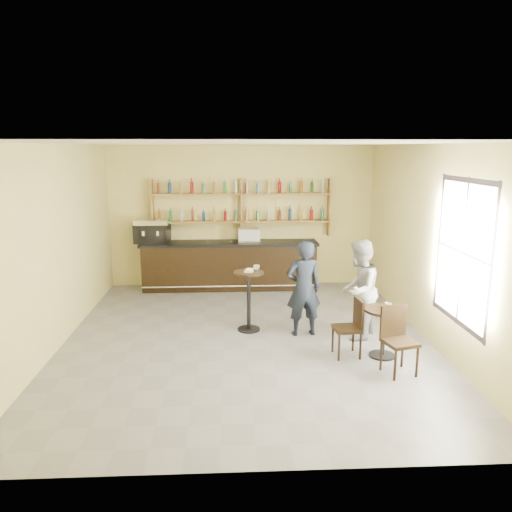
{
  "coord_description": "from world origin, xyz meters",
  "views": [
    {
      "loc": [
        -0.23,
        -7.86,
        3.13
      ],
      "look_at": [
        0.2,
        0.8,
        1.25
      ],
      "focal_mm": 35.0,
      "sensor_mm": 36.0,
      "label": 1
    }
  ],
  "objects_px": {
    "bar_counter": "(230,265)",
    "man_main": "(304,288)",
    "pastry_case": "(249,235)",
    "pedestal_table": "(249,301)",
    "chair_south": "(400,342)",
    "chair_west": "(347,328)",
    "patron_second": "(359,290)",
    "espresso_machine": "(152,231)",
    "cafe_table": "(383,333)"
  },
  "relations": [
    {
      "from": "pastry_case",
      "to": "chair_south",
      "type": "distance_m",
      "value": 5.01
    },
    {
      "from": "cafe_table",
      "to": "pedestal_table",
      "type": "bearing_deg",
      "value": 148.37
    },
    {
      "from": "cafe_table",
      "to": "man_main",
      "type": "bearing_deg",
      "value": 137.9
    },
    {
      "from": "espresso_machine",
      "to": "man_main",
      "type": "xyz_separation_m",
      "value": [
        2.96,
        -2.97,
        -0.51
      ]
    },
    {
      "from": "espresso_machine",
      "to": "man_main",
      "type": "height_order",
      "value": "man_main"
    },
    {
      "from": "patron_second",
      "to": "man_main",
      "type": "bearing_deg",
      "value": -71.12
    },
    {
      "from": "bar_counter",
      "to": "cafe_table",
      "type": "xyz_separation_m",
      "value": [
        2.34,
        -3.95,
        -0.15
      ]
    },
    {
      "from": "espresso_machine",
      "to": "chair_south",
      "type": "distance_m",
      "value": 6.18
    },
    {
      "from": "espresso_machine",
      "to": "pedestal_table",
      "type": "relative_size",
      "value": 0.69
    },
    {
      "from": "espresso_machine",
      "to": "pastry_case",
      "type": "bearing_deg",
      "value": 8.78
    },
    {
      "from": "bar_counter",
      "to": "cafe_table",
      "type": "height_order",
      "value": "bar_counter"
    },
    {
      "from": "bar_counter",
      "to": "man_main",
      "type": "xyz_separation_m",
      "value": [
        1.25,
        -2.97,
        0.29
      ]
    },
    {
      "from": "chair_west",
      "to": "patron_second",
      "type": "height_order",
      "value": "patron_second"
    },
    {
      "from": "espresso_machine",
      "to": "patron_second",
      "type": "relative_size",
      "value": 0.44
    },
    {
      "from": "chair_west",
      "to": "cafe_table",
      "type": "bearing_deg",
      "value": 79.79
    },
    {
      "from": "bar_counter",
      "to": "patron_second",
      "type": "relative_size",
      "value": 2.36
    },
    {
      "from": "chair_west",
      "to": "espresso_machine",
      "type": "bearing_deg",
      "value": -143.18
    },
    {
      "from": "pedestal_table",
      "to": "chair_south",
      "type": "distance_m",
      "value": 2.75
    },
    {
      "from": "bar_counter",
      "to": "pastry_case",
      "type": "bearing_deg",
      "value": 0.0
    },
    {
      "from": "pastry_case",
      "to": "chair_west",
      "type": "distance_m",
      "value": 4.2
    },
    {
      "from": "bar_counter",
      "to": "espresso_machine",
      "type": "height_order",
      "value": "espresso_machine"
    },
    {
      "from": "espresso_machine",
      "to": "chair_south",
      "type": "relative_size",
      "value": 0.76
    },
    {
      "from": "pastry_case",
      "to": "chair_south",
      "type": "height_order",
      "value": "pastry_case"
    },
    {
      "from": "espresso_machine",
      "to": "chair_south",
      "type": "bearing_deg",
      "value": -39.26
    },
    {
      "from": "man_main",
      "to": "chair_south",
      "type": "relative_size",
      "value": 1.71
    },
    {
      "from": "patron_second",
      "to": "espresso_machine",
      "type": "bearing_deg",
      "value": -98.57
    },
    {
      "from": "espresso_machine",
      "to": "pedestal_table",
      "type": "bearing_deg",
      "value": -44.32
    },
    {
      "from": "espresso_machine",
      "to": "cafe_table",
      "type": "relative_size",
      "value": 0.96
    },
    {
      "from": "pedestal_table",
      "to": "man_main",
      "type": "relative_size",
      "value": 0.65
    },
    {
      "from": "pedestal_table",
      "to": "chair_south",
      "type": "xyz_separation_m",
      "value": [
        2.05,
        -1.83,
        -0.05
      ]
    },
    {
      "from": "man_main",
      "to": "chair_south",
      "type": "distance_m",
      "value": 1.98
    },
    {
      "from": "pastry_case",
      "to": "pedestal_table",
      "type": "height_order",
      "value": "pastry_case"
    },
    {
      "from": "pedestal_table",
      "to": "patron_second",
      "type": "distance_m",
      "value": 1.89
    },
    {
      "from": "cafe_table",
      "to": "chair_south",
      "type": "height_order",
      "value": "chair_south"
    },
    {
      "from": "espresso_machine",
      "to": "patron_second",
      "type": "xyz_separation_m",
      "value": [
        3.85,
        -3.16,
        -0.49
      ]
    },
    {
      "from": "espresso_machine",
      "to": "patron_second",
      "type": "bearing_deg",
      "value": -30.58
    },
    {
      "from": "man_main",
      "to": "patron_second",
      "type": "distance_m",
      "value": 0.91
    },
    {
      "from": "bar_counter",
      "to": "chair_south",
      "type": "height_order",
      "value": "bar_counter"
    },
    {
      "from": "espresso_machine",
      "to": "chair_west",
      "type": "distance_m",
      "value": 5.31
    },
    {
      "from": "man_main",
      "to": "patron_second",
      "type": "height_order",
      "value": "patron_second"
    },
    {
      "from": "pedestal_table",
      "to": "cafe_table",
      "type": "xyz_separation_m",
      "value": [
        2.0,
        -1.23,
        -0.15
      ]
    },
    {
      "from": "pastry_case",
      "to": "chair_south",
      "type": "relative_size",
      "value": 0.51
    },
    {
      "from": "pastry_case",
      "to": "man_main",
      "type": "bearing_deg",
      "value": -77.01
    },
    {
      "from": "patron_second",
      "to": "chair_west",
      "type": "bearing_deg",
      "value": 5.09
    },
    {
      "from": "espresso_machine",
      "to": "man_main",
      "type": "relative_size",
      "value": 0.44
    },
    {
      "from": "pastry_case",
      "to": "man_main",
      "type": "distance_m",
      "value": 3.11
    },
    {
      "from": "pedestal_table",
      "to": "cafe_table",
      "type": "relative_size",
      "value": 1.39
    },
    {
      "from": "espresso_machine",
      "to": "chair_west",
      "type": "height_order",
      "value": "espresso_machine"
    },
    {
      "from": "bar_counter",
      "to": "chair_west",
      "type": "xyz_separation_m",
      "value": [
        1.79,
        -3.9,
        -0.08
      ]
    },
    {
      "from": "pastry_case",
      "to": "pedestal_table",
      "type": "xyz_separation_m",
      "value": [
        -0.11,
        -2.72,
        -0.69
      ]
    }
  ]
}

